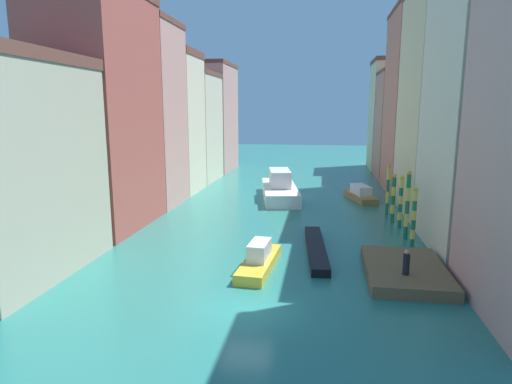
% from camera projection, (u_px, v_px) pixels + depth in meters
% --- Properties ---
extents(ground_plane, '(154.00, 154.00, 0.00)m').
position_uv_depth(ground_plane, '(287.00, 204.00, 45.05)').
color(ground_plane, '#28756B').
extents(building_left_0, '(6.91, 11.12, 12.78)m').
position_uv_depth(building_left_0, '(5.00, 166.00, 24.75)').
color(building_left_0, '#BCB299').
rests_on(building_left_0, ground).
extents(building_left_1, '(6.91, 10.57, 18.88)m').
position_uv_depth(building_left_1, '(99.00, 111.00, 34.95)').
color(building_left_1, '#B25147').
rests_on(building_left_1, ground).
extents(building_left_2, '(6.91, 7.34, 18.10)m').
position_uv_depth(building_left_2, '(144.00, 115.00, 43.66)').
color(building_left_2, tan).
rests_on(building_left_2, ground).
extents(building_left_3, '(6.91, 7.14, 16.20)m').
position_uv_depth(building_left_3, '(169.00, 122.00, 50.83)').
color(building_left_3, beige).
rests_on(building_left_3, ground).
extents(building_left_4, '(6.91, 9.35, 14.48)m').
position_uv_depth(building_left_4, '(191.00, 127.00, 59.09)').
color(building_left_4, beige).
rests_on(building_left_4, ground).
extents(building_left_5, '(6.91, 11.11, 16.67)m').
position_uv_depth(building_left_5, '(211.00, 117.00, 69.20)').
color(building_left_5, tan).
rests_on(building_left_5, ground).
extents(building_right_1, '(6.91, 10.50, 18.73)m').
position_uv_depth(building_right_1, '(489.00, 113.00, 29.03)').
color(building_right_1, beige).
rests_on(building_right_1, ground).
extents(building_right_2, '(6.91, 11.38, 20.77)m').
position_uv_depth(building_right_2, '(446.00, 100.00, 39.42)').
color(building_right_2, beige).
rests_on(building_right_2, ground).
extents(building_right_3, '(6.91, 10.98, 20.88)m').
position_uv_depth(building_right_3, '(420.00, 102.00, 50.42)').
color(building_right_3, '#C6705B').
rests_on(building_right_3, ground).
extents(building_right_4, '(6.91, 9.26, 14.86)m').
position_uv_depth(building_right_4, '(402.00, 125.00, 61.03)').
color(building_right_4, '#C6705B').
rests_on(building_right_4, ground).
extents(building_right_5, '(6.91, 9.25, 17.40)m').
position_uv_depth(building_right_5, '(393.00, 115.00, 70.13)').
color(building_right_5, beige).
rests_on(building_right_5, ground).
extents(waterfront_dock, '(4.47, 7.09, 0.66)m').
position_uv_depth(waterfront_dock, '(405.00, 271.00, 25.48)').
color(waterfront_dock, brown).
rests_on(waterfront_dock, ground).
extents(person_on_dock, '(0.36, 0.36, 1.43)m').
position_uv_depth(person_on_dock, '(406.00, 263.00, 23.87)').
color(person_on_dock, black).
rests_on(person_on_dock, waterfront_dock).
extents(mooring_pole_0, '(0.34, 0.34, 4.36)m').
position_uv_depth(mooring_pole_0, '(414.00, 217.00, 30.29)').
color(mooring_pole_0, '#197247').
rests_on(mooring_pole_0, ground).
extents(mooring_pole_1, '(0.35, 0.35, 5.18)m').
position_uv_depth(mooring_pole_1, '(407.00, 204.00, 32.40)').
color(mooring_pole_1, '#197247').
rests_on(mooring_pole_1, ground).
extents(mooring_pole_2, '(0.36, 0.36, 4.35)m').
position_uv_depth(mooring_pole_2, '(401.00, 201.00, 35.55)').
color(mooring_pole_2, '#197247').
rests_on(mooring_pole_2, ground).
extents(mooring_pole_3, '(0.39, 0.39, 4.22)m').
position_uv_depth(mooring_pole_3, '(393.00, 198.00, 37.34)').
color(mooring_pole_3, '#197247').
rests_on(mooring_pole_3, ground).
extents(mooring_pole_4, '(0.30, 0.30, 4.67)m').
position_uv_depth(mooring_pole_4, '(388.00, 190.00, 39.92)').
color(mooring_pole_4, '#197247').
rests_on(mooring_pole_4, ground).
extents(vaporetto_white, '(5.36, 11.83, 3.14)m').
position_uv_depth(vaporetto_white, '(280.00, 189.00, 47.68)').
color(vaporetto_white, white).
rests_on(vaporetto_white, ground).
extents(gondola_black, '(1.91, 9.47, 0.53)m').
position_uv_depth(gondola_black, '(316.00, 248.00, 29.74)').
color(gondola_black, black).
rests_on(gondola_black, ground).
extents(motorboat_0, '(3.32, 6.17, 1.63)m').
position_uv_depth(motorboat_0, '(361.00, 194.00, 46.74)').
color(motorboat_0, olive).
rests_on(motorboat_0, ground).
extents(motorboat_1, '(2.10, 6.22, 1.69)m').
position_uv_depth(motorboat_1, '(259.00, 260.00, 26.65)').
color(motorboat_1, gold).
rests_on(motorboat_1, ground).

